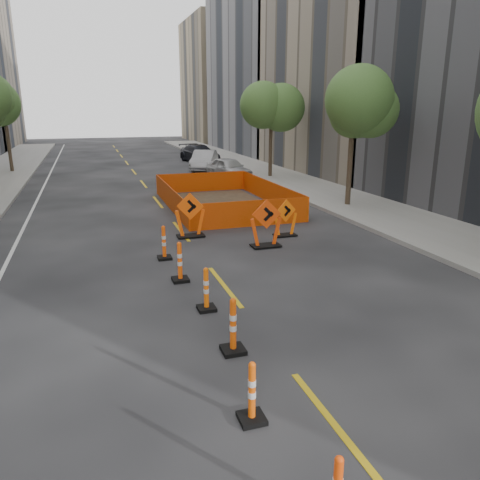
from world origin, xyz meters
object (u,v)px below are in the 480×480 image
object	(u,v)px
channelizer_2	(252,392)
channelizer_3	(233,325)
channelizer_5	(180,262)
chevron_sign_left	(190,215)
channelizer_6	(164,242)
chevron_sign_center	(266,223)
channelizer_4	(206,289)
chevron_sign_right	(285,218)
parked_car_near	(229,168)
parked_car_mid	(204,160)
parked_car_far	(199,154)

from	to	relation	value
channelizer_2	channelizer_3	xyz separation A→B (m)	(0.34, 2.06, 0.06)
channelizer_5	chevron_sign_left	distance (m)	4.51
channelizer_6	chevron_sign_center	xyz separation A→B (m)	(3.48, 0.25, 0.29)
channelizer_4	chevron_sign_right	distance (m)	6.97
channelizer_3	parked_car_near	world-z (taller)	parked_car_near
channelizer_2	parked_car_mid	world-z (taller)	parked_car_mid
channelizer_4	parked_car_mid	bearing A→B (deg)	76.33
parked_car_near	parked_car_mid	size ratio (longest dim) A/B	0.92
channelizer_3	channelizer_6	world-z (taller)	channelizer_3
chevron_sign_left	chevron_sign_right	world-z (taller)	chevron_sign_left
channelizer_3	parked_car_near	size ratio (longest dim) A/B	0.28
channelizer_4	parked_car_far	distance (m)	30.72
chevron_sign_center	channelizer_5	bearing A→B (deg)	-138.35
channelizer_4	channelizer_5	world-z (taller)	channelizer_5
channelizer_4	parked_car_mid	distance (m)	25.30
chevron_sign_right	parked_car_far	bearing A→B (deg)	71.71
channelizer_2	channelizer_6	xyz separation A→B (m)	(0.01, 8.25, 0.04)
channelizer_4	chevron_sign_center	size ratio (longest dim) A/B	0.64
channelizer_2	chevron_sign_left	distance (m)	10.61
channelizer_6	parked_car_far	size ratio (longest dim) A/B	0.21
chevron_sign_right	channelizer_6	bearing A→B (deg)	-176.47
chevron_sign_right	channelizer_2	bearing A→B (deg)	-128.38
channelizer_4	chevron_sign_left	distance (m)	6.48
channelizer_3	parked_car_far	size ratio (longest dim) A/B	0.22
chevron_sign_left	parked_car_far	size ratio (longest dim) A/B	0.33
parked_car_near	parked_car_far	xyz separation A→B (m)	(0.41, 10.23, 0.03)
chevron_sign_right	parked_car_mid	size ratio (longest dim) A/B	0.31
chevron_sign_left	parked_car_far	bearing A→B (deg)	100.94
channelizer_5	chevron_sign_left	bearing A→B (deg)	74.27
chevron_sign_left	parked_car_near	size ratio (longest dim) A/B	0.40
channelizer_4	parked_car_far	size ratio (longest dim) A/B	0.21
channelizer_6	channelizer_3	bearing A→B (deg)	-86.88
chevron_sign_right	parked_car_mid	bearing A→B (deg)	72.71
channelizer_3	channelizer_5	size ratio (longest dim) A/B	1.01
channelizer_2	parked_car_mid	xyz separation A→B (m)	(6.31, 28.71, 0.23)
channelizer_4	channelizer_3	bearing A→B (deg)	-89.60
channelizer_3	chevron_sign_left	world-z (taller)	chevron_sign_left
channelizer_3	chevron_sign_right	size ratio (longest dim) A/B	0.82
channelizer_5	parked_car_mid	size ratio (longest dim) A/B	0.25
channelizer_3	chevron_sign_center	bearing A→B (deg)	63.93
channelizer_6	chevron_sign_right	bearing A→B (deg)	15.93
chevron_sign_center	parked_car_mid	bearing A→B (deg)	89.40
channelizer_2	parked_car_far	size ratio (longest dim) A/B	0.20
channelizer_3	chevron_sign_left	bearing A→B (deg)	83.35
channelizer_6	chevron_sign_right	size ratio (longest dim) A/B	0.78
channelizer_3	channelizer_4	xyz separation A→B (m)	(-0.01, 2.06, -0.04)
chevron_sign_left	chevron_sign_right	size ratio (longest dim) A/B	1.20
channelizer_6	chevron_sign_left	xyz separation A→B (m)	(1.32, 2.27, 0.29)
chevron_sign_left	parked_car_far	world-z (taller)	chevron_sign_left
parked_car_far	channelizer_6	bearing A→B (deg)	-117.31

